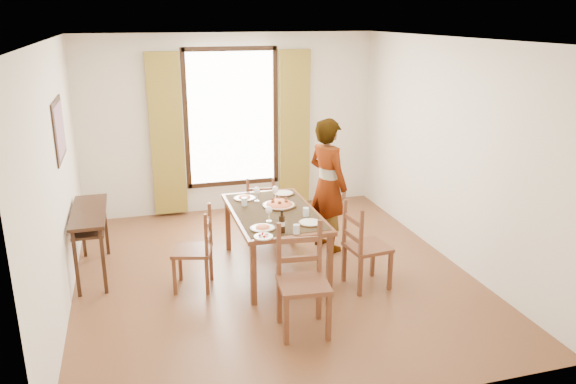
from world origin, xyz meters
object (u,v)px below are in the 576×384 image
object	(u,v)px
console_table	(89,220)
man	(328,185)
dining_table	(274,216)
pasta_platter	(279,202)

from	to	relation	value
console_table	man	distance (m)	2.92
dining_table	pasta_platter	bearing A→B (deg)	52.81
man	console_table	bearing A→B (deg)	66.90
man	pasta_platter	world-z (taller)	man
dining_table	man	world-z (taller)	man
console_table	man	bearing A→B (deg)	-0.33
dining_table	man	distance (m)	0.98
man	pasta_platter	distance (m)	0.81
console_table	pasta_platter	bearing A→B (deg)	-9.26
console_table	dining_table	size ratio (longest dim) A/B	0.73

